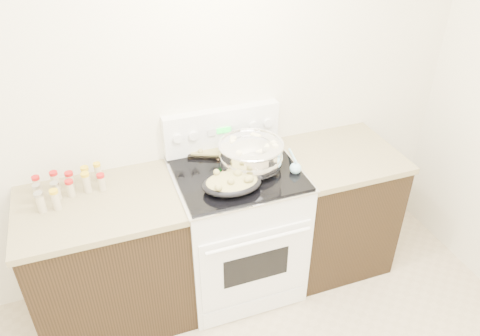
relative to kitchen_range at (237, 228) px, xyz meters
name	(u,v)px	position (x,y,z in m)	size (l,w,h in m)	color
room_shell	(292,242)	(-0.35, -1.42, 1.21)	(4.10, 3.60, 2.75)	#EDE8CD
counter_left	(110,261)	(-0.83, 0.01, -0.03)	(0.93, 0.67, 0.92)	black
counter_right	(334,207)	(0.73, 0.01, -0.03)	(0.73, 0.67, 0.92)	black
kitchen_range	(237,228)	(0.00, 0.00, 0.00)	(0.78, 0.73, 1.22)	white
mixing_bowl	(251,156)	(0.09, 0.00, 0.54)	(0.47, 0.47, 0.23)	silver
roasting_pan	(232,183)	(-0.09, -0.17, 0.50)	(0.36, 0.27, 0.11)	black
baking_sheet	(220,147)	(-0.02, 0.27, 0.47)	(0.44, 0.38, 0.06)	black
wooden_spoon	(227,169)	(-0.05, 0.02, 0.46)	(0.18, 0.22, 0.04)	#9A6C46
blue_ladle	(295,166)	(0.33, -0.11, 0.48)	(0.10, 0.26, 0.09)	#98D5E3
spice_jars	(66,186)	(-0.98, 0.13, 0.49)	(0.39, 0.24, 0.13)	#BFB28C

